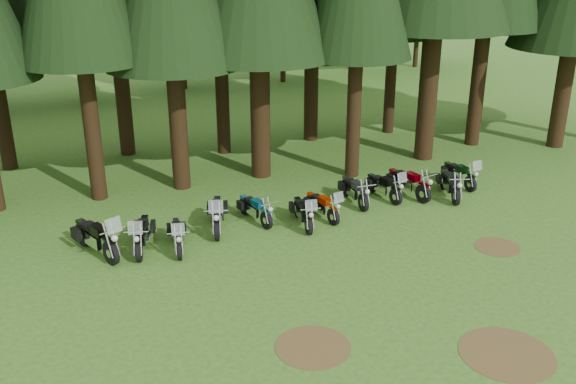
% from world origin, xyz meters
% --- Properties ---
extents(ground, '(120.00, 120.00, 0.00)m').
position_xyz_m(ground, '(0.00, 0.00, 0.00)').
color(ground, '#2E5D17').
rests_on(ground, ground).
extents(decid_3, '(6.12, 5.95, 7.65)m').
position_xyz_m(decid_3, '(-4.71, 25.13, 4.51)').
color(decid_3, '#2F1F0F').
rests_on(decid_3, ground).
extents(decid_4, '(5.93, 5.76, 7.41)m').
position_xyz_m(decid_4, '(1.58, 26.32, 4.37)').
color(decid_4, '#2F1F0F').
rests_on(decid_4, ground).
extents(dirt_patch_0, '(1.80, 1.80, 0.01)m').
position_xyz_m(dirt_patch_0, '(-3.00, -2.00, 0.01)').
color(dirt_patch_0, '#4C3D1E').
rests_on(dirt_patch_0, ground).
extents(dirt_patch_1, '(1.40, 1.40, 0.01)m').
position_xyz_m(dirt_patch_1, '(4.50, 0.50, 0.01)').
color(dirt_patch_1, '#4C3D1E').
rests_on(dirt_patch_1, ground).
extents(dirt_patch_2, '(2.20, 2.20, 0.01)m').
position_xyz_m(dirt_patch_2, '(1.00, -4.00, 0.01)').
color(dirt_patch_2, '#4C3D1E').
rests_on(dirt_patch_2, ground).
extents(motorcycle_0, '(1.18, 2.46, 1.59)m').
position_xyz_m(motorcycle_0, '(-6.98, 4.84, 0.53)').
color(motorcycle_0, black).
rests_on(motorcycle_0, ground).
extents(motorcycle_1, '(0.97, 2.21, 1.42)m').
position_xyz_m(motorcycle_1, '(-5.65, 4.65, 0.47)').
color(motorcycle_1, black).
rests_on(motorcycle_1, ground).
extents(motorcycle_2, '(0.62, 2.05, 1.29)m').
position_xyz_m(motorcycle_2, '(-4.65, 4.25, 0.43)').
color(motorcycle_2, black).
rests_on(motorcycle_2, ground).
extents(motorcycle_3, '(1.01, 2.33, 1.49)m').
position_xyz_m(motorcycle_3, '(-3.10, 5.16, 0.50)').
color(motorcycle_3, black).
rests_on(motorcycle_3, ground).
extents(motorcycle_4, '(0.51, 2.00, 0.82)m').
position_xyz_m(motorcycle_4, '(-1.73, 5.29, 0.42)').
color(motorcycle_4, black).
rests_on(motorcycle_4, ground).
extents(motorcycle_5, '(0.59, 2.08, 1.31)m').
position_xyz_m(motorcycle_5, '(-0.39, 4.34, 0.44)').
color(motorcycle_5, black).
rests_on(motorcycle_5, ground).
extents(motorcycle_6, '(0.52, 2.00, 1.26)m').
position_xyz_m(motorcycle_6, '(0.47, 4.65, 0.42)').
color(motorcycle_6, black).
rests_on(motorcycle_6, ground).
extents(motorcycle_7, '(0.36, 2.15, 0.88)m').
position_xyz_m(motorcycle_7, '(2.12, 5.39, 0.45)').
color(motorcycle_7, black).
rests_on(motorcycle_7, ground).
extents(motorcycle_8, '(0.52, 2.10, 1.32)m').
position_xyz_m(motorcycle_8, '(3.32, 5.37, 0.44)').
color(motorcycle_8, black).
rests_on(motorcycle_8, ground).
extents(motorcycle_9, '(0.53, 2.30, 0.94)m').
position_xyz_m(motorcycle_9, '(4.28, 5.24, 0.48)').
color(motorcycle_9, black).
rests_on(motorcycle_9, ground).
extents(motorcycle_10, '(0.90, 2.12, 0.90)m').
position_xyz_m(motorcycle_10, '(5.67, 4.56, 0.46)').
color(motorcycle_10, black).
rests_on(motorcycle_10, ground).
extents(motorcycle_11, '(0.39, 2.09, 1.32)m').
position_xyz_m(motorcycle_11, '(6.69, 5.37, 0.44)').
color(motorcycle_11, black).
rests_on(motorcycle_11, ground).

